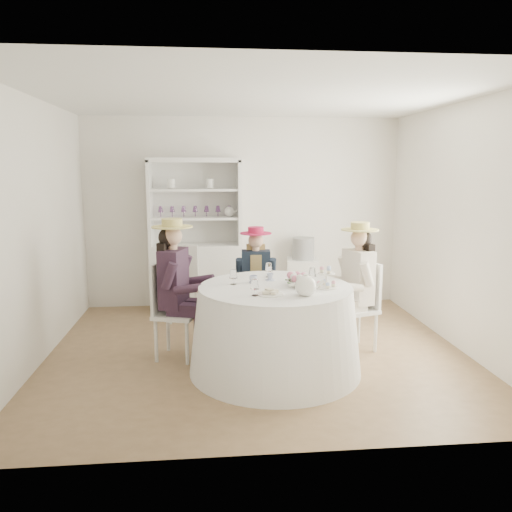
{
  "coord_description": "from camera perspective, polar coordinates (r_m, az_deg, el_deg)",
  "views": [
    {
      "loc": [
        -0.51,
        -5.19,
        1.98
      ],
      "look_at": [
        0.0,
        0.1,
        1.05
      ],
      "focal_mm": 35.0,
      "sensor_mm": 36.0,
      "label": 1
    }
  ],
  "objects": [
    {
      "name": "teacup_c",
      "position": [
        5.05,
        4.51,
        -2.5
      ],
      "size": [
        0.12,
        0.12,
        0.08
      ],
      "primitive_type": "imported",
      "rotation": [
        0.0,
        0.0,
        0.23
      ],
      "color": "white",
      "rests_on": "tea_table"
    },
    {
      "name": "guest_right",
      "position": [
        5.53,
        11.38,
        -2.59
      ],
      "size": [
        0.58,
        0.54,
        1.42
      ],
      "rotation": [
        0.0,
        0.0,
        -1.27
      ],
      "color": "silver",
      "rests_on": "ground"
    },
    {
      "name": "wall_right",
      "position": [
        5.91,
        22.4,
        3.06
      ],
      "size": [
        0.0,
        4.5,
        4.5
      ],
      "primitive_type": "plane",
      "rotation": [
        1.57,
        0.0,
        -1.57
      ],
      "color": "silver",
      "rests_on": "ground"
    },
    {
      "name": "teacup_b",
      "position": [
        5.09,
        1.61,
        -2.45
      ],
      "size": [
        0.09,
        0.09,
        0.06
      ],
      "primitive_type": "imported",
      "rotation": [
        0.0,
        0.0,
        0.37
      ],
      "color": "white",
      "rests_on": "tea_table"
    },
    {
      "name": "side_table",
      "position": [
        7.26,
        5.36,
        -3.1
      ],
      "size": [
        0.52,
        0.52,
        0.7
      ],
      "primitive_type": "cube",
      "rotation": [
        0.0,
        0.0,
        -0.16
      ],
      "color": "silver",
      "rests_on": "ground"
    },
    {
      "name": "flower_arrangement",
      "position": [
        4.85,
        4.8,
        -2.42
      ],
      "size": [
        0.18,
        0.18,
        0.07
      ],
      "rotation": [
        0.0,
        0.0,
        -0.24
      ],
      "color": "#DA6D8F",
      "rests_on": "tea_table"
    },
    {
      "name": "spare_chair",
      "position": [
        6.52,
        -8.25,
        -2.76
      ],
      "size": [
        0.48,
        0.48,
        1.04
      ],
      "rotation": [
        0.0,
        0.0,
        3.01
      ],
      "color": "silver",
      "rests_on": "ground"
    },
    {
      "name": "ceiling",
      "position": [
        5.26,
        0.11,
        17.79
      ],
      "size": [
        4.5,
        4.5,
        0.0
      ],
      "primitive_type": "plane",
      "rotation": [
        3.14,
        0.0,
        0.0
      ],
      "color": "white",
      "rests_on": "wall_back"
    },
    {
      "name": "tea_table",
      "position": [
        4.97,
        2.19,
        -8.3
      ],
      "size": [
        1.69,
        1.69,
        0.86
      ],
      "rotation": [
        0.0,
        0.0,
        0.2
      ],
      "color": "white",
      "rests_on": "ground"
    },
    {
      "name": "wall_back",
      "position": [
        7.24,
        -1.45,
        4.93
      ],
      "size": [
        4.5,
        0.0,
        4.5
      ],
      "primitive_type": "plane",
      "rotation": [
        1.57,
        0.0,
        0.0
      ],
      "color": "silver",
      "rests_on": "ground"
    },
    {
      "name": "guest_left",
      "position": [
        5.24,
        -9.13,
        -2.81
      ],
      "size": [
        0.6,
        0.56,
        1.48
      ],
      "rotation": [
        0.0,
        0.0,
        1.27
      ],
      "color": "silver",
      "rests_on": "ground"
    },
    {
      "name": "cupcake_stand",
      "position": [
        4.81,
        8.04,
        -2.76
      ],
      "size": [
        0.21,
        0.21,
        0.2
      ],
      "rotation": [
        0.0,
        0.0,
        -0.31
      ],
      "color": "white",
      "rests_on": "tea_table"
    },
    {
      "name": "teacup_a",
      "position": [
        4.98,
        -0.3,
        -2.71
      ],
      "size": [
        0.11,
        0.11,
        0.06
      ],
      "primitive_type": "imported",
      "rotation": [
        0.0,
        0.0,
        0.42
      ],
      "color": "white",
      "rests_on": "tea_table"
    },
    {
      "name": "flower_bowl",
      "position": [
        4.84,
        4.8,
        -3.19
      ],
      "size": [
        0.21,
        0.21,
        0.05
      ],
      "primitive_type": "imported",
      "rotation": [
        0.0,
        0.0,
        0.02
      ],
      "color": "white",
      "rests_on": "tea_table"
    },
    {
      "name": "sandwich_plate",
      "position": [
        4.52,
        1.66,
        -4.29
      ],
      "size": [
        0.24,
        0.24,
        0.05
      ],
      "rotation": [
        0.0,
        0.0,
        -0.4
      ],
      "color": "white",
      "rests_on": "tea_table"
    },
    {
      "name": "wall_front",
      "position": [
        3.29,
        3.51,
        -1.15
      ],
      "size": [
        4.5,
        0.0,
        4.5
      ],
      "primitive_type": "plane",
      "rotation": [
        -1.57,
        0.0,
        0.0
      ],
      "color": "silver",
      "rests_on": "ground"
    },
    {
      "name": "guest_mid",
      "position": [
        5.9,
        -0.01,
        -2.18
      ],
      "size": [
        0.48,
        0.5,
        1.31
      ],
      "rotation": [
        0.0,
        0.0,
        -0.07
      ],
      "color": "silver",
      "rests_on": "ground"
    },
    {
      "name": "table_teapot",
      "position": [
        4.5,
        5.72,
        -3.41
      ],
      "size": [
        0.28,
        0.2,
        0.21
      ],
      "rotation": [
        0.0,
        0.0,
        0.01
      ],
      "color": "white",
      "rests_on": "tea_table"
    },
    {
      "name": "hutch",
      "position": [
        7.07,
        -6.84,
        -0.11
      ],
      "size": [
        1.32,
        0.63,
        2.13
      ],
      "rotation": [
        0.0,
        0.0,
        -0.13
      ],
      "color": "silver",
      "rests_on": "ground"
    },
    {
      "name": "ground",
      "position": [
        5.58,
        0.1,
        -10.86
      ],
      "size": [
        4.5,
        4.5,
        0.0
      ],
      "primitive_type": "plane",
      "color": "brown",
      "rests_on": "ground"
    },
    {
      "name": "wall_left",
      "position": [
        5.51,
        -23.9,
        2.51
      ],
      "size": [
        0.0,
        4.5,
        4.5
      ],
      "primitive_type": "plane",
      "rotation": [
        1.57,
        0.0,
        1.57
      ],
      "color": "silver",
      "rests_on": "ground"
    },
    {
      "name": "hatbox",
      "position": [
        7.16,
        5.42,
        0.85
      ],
      "size": [
        0.31,
        0.31,
        0.31
      ],
      "primitive_type": "cylinder",
      "rotation": [
        0.0,
        0.0,
        -0.01
      ],
      "color": "black",
      "rests_on": "side_table"
    },
    {
      "name": "stemware_set",
      "position": [
        4.83,
        2.23,
        -2.6
      ],
      "size": [
        0.87,
        0.84,
        0.15
      ],
      "color": "white",
      "rests_on": "tea_table"
    }
  ]
}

